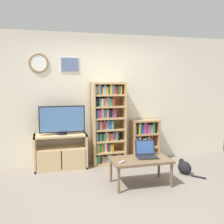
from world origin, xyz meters
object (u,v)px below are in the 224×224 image
Objects in this scene: coffee_table at (141,162)px; tv_stand at (61,152)px; cat at (184,167)px; laptop at (146,153)px; television at (62,120)px; bookshelf_tall at (107,124)px; remote_near_laptop at (122,162)px; bookshelf_short at (143,140)px.

tv_stand is at bearing 136.87° from coffee_table.
tv_stand reaches higher than cat.
laptop reaches higher than tv_stand.
coffee_table reaches higher than cat.
television is at bearing 3.08° from tv_stand.
remote_near_laptop is at bearing -93.78° from bookshelf_tall.
laptop is (-0.39, -1.13, 0.05)m from bookshelf_short.
cat is (0.41, -0.96, -0.32)m from bookshelf_short.
laptop is at bearing 171.91° from cat.
television is at bearing 137.77° from cat.
bookshelf_tall is at bearing 122.06° from cat.
remote_near_laptop is at bearing -55.70° from tv_stand.
television is 1.71× the size of cat.
coffee_table is 0.19m from laptop.
bookshelf_tall reaches higher than laptop.
bookshelf_tall reaches higher than cat.
laptop is (1.32, -1.03, 0.16)m from tv_stand.
remote_near_laptop is (-0.35, -0.12, 0.06)m from coffee_table.
remote_near_laptop is at bearing -161.59° from coffee_table.
bookshelf_short is 1.09m from cat.
coffee_table is 0.37m from remote_near_laptop.
remote_near_laptop is (0.80, -1.23, -0.50)m from television.
television is 2.38× the size of laptop.
television is 1.55m from remote_near_laptop.
bookshelf_tall is 1.30m from coffee_table.
bookshelf_short reaches higher than tv_stand.
bookshelf_short is at bearing 75.87° from laptop.
television is at bearing 135.87° from coffee_table.
bookshelf_tall is at bearing -45.79° from remote_near_laptop.
bookshelf_tall is 1.22m from laptop.
bookshelf_tall is 11.05× the size of remote_near_laptop.
television is 0.52× the size of bookshelf_tall.
laptop is at bearing -70.55° from bookshelf_tall.
laptop is (0.13, 0.08, 0.11)m from coffee_table.
bookshelf_tall reaches higher than bookshelf_short.
television is at bearing -176.79° from bookshelf_short.
bookshelf_tall is at bearing 102.41° from coffee_table.
laptop reaches higher than remote_near_laptop.
bookshelf_tall is (0.93, 0.08, 0.48)m from tv_stand.
bookshelf_short is 1.59m from remote_near_laptop.
television is at bearing 146.17° from laptop.
laptop is at bearing -38.91° from television.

